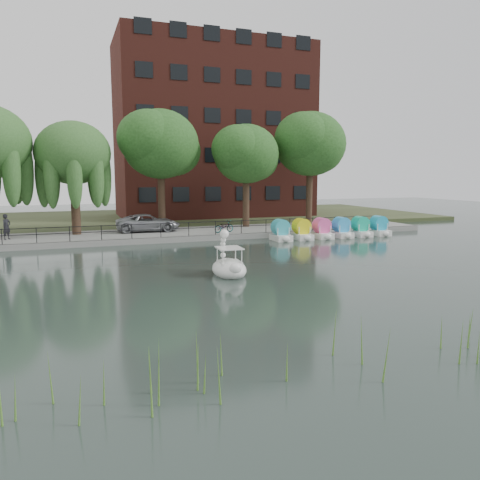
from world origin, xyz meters
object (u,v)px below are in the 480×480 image
bicycle (224,226)px  swan_boat (229,265)px  minivan (148,222)px  pedestrian (6,225)px

bicycle → swan_boat: swan_boat is taller
minivan → bicycle: size_ratio=3.22×
pedestrian → swan_boat: pedestrian is taller
minivan → pedestrian: pedestrian is taller
minivan → pedestrian: (-9.66, -1.20, 0.22)m
swan_boat → pedestrian: bearing=131.3°
minivan → bicycle: bearing=-112.2°
minivan → bicycle: 5.88m
bicycle → pedestrian: bearing=66.2°
pedestrian → swan_boat: (11.04, -13.97, -0.93)m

